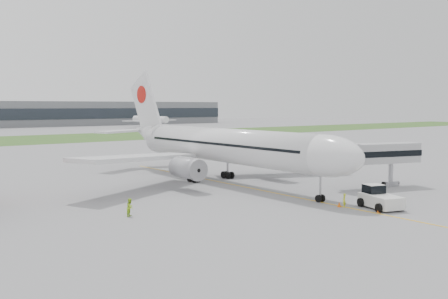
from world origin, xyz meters
TOP-DOWN VIEW (x-y plane):
  - ground at (0.00, 0.00)m, footprint 600.00×600.00m
  - apron_markings at (0.00, -5.00)m, footprint 70.00×70.00m
  - grass_strip at (0.00, 120.00)m, footprint 600.00×50.00m
  - airliner at (0.00, 4.87)m, footprint 48.13×53.95m
  - pushback_tug at (2.60, -21.30)m, footprint 4.47×5.52m
  - jet_bridge at (13.66, -12.41)m, footprint 13.84×6.49m
  - safety_cone_left at (-0.50, -18.27)m, footprint 0.44×0.44m
  - safety_cone_right at (0.50, -22.80)m, footprint 0.41×0.41m
  - ground_crew_near at (-0.22, -18.72)m, footprint 0.69×0.62m
  - ground_crew_far at (-21.41, -8.19)m, footprint 1.16×1.12m
  - distant_aircraft_right at (86.86, 181.98)m, footprint 35.28×31.88m

SIDE VIEW (x-z plane):
  - ground at x=0.00m, z-range 0.00..0.00m
  - apron_markings at x=0.00m, z-range -0.02..0.02m
  - distant_aircraft_right at x=86.86m, z-range -6.21..6.21m
  - grass_strip at x=0.00m, z-range 0.00..0.02m
  - safety_cone_right at x=0.50m, z-range 0.00..0.56m
  - safety_cone_left at x=-0.50m, z-range 0.00..0.61m
  - ground_crew_near at x=-0.22m, z-range 0.00..1.57m
  - ground_crew_far at x=-21.41m, z-range 0.00..1.88m
  - pushback_tug at x=2.60m, z-range -0.10..2.42m
  - jet_bridge at x=13.66m, z-range 1.52..7.87m
  - airliner at x=0.00m, z-range -3.28..14.60m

